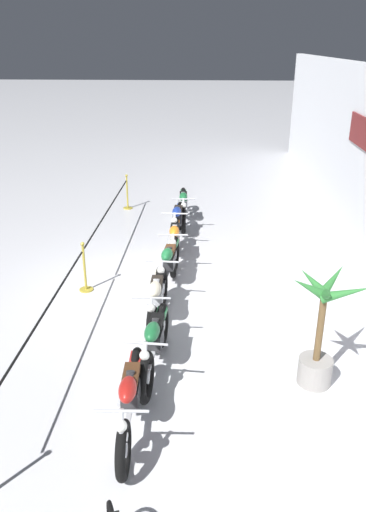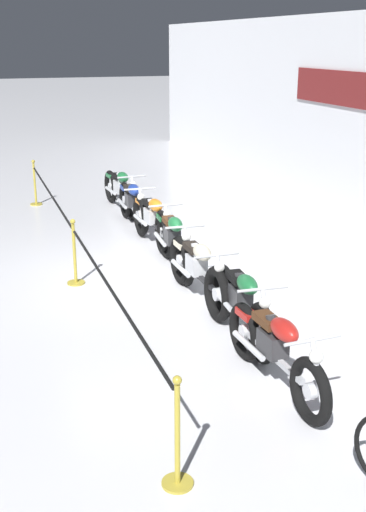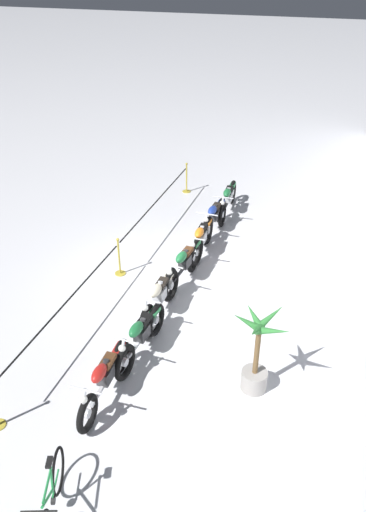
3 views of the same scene
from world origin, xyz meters
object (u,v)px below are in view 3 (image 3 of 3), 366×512
(motorcycle_green_0, at_px, (228,200))
(stanchion_far_left, at_px, (143,221))
(motorcycle_blue_1, at_px, (214,218))
(motorcycle_green_3, at_px, (184,265))
(bicycle, at_px, (51,501))
(motorcycle_red_6, at_px, (104,379))
(motorcycle_cream_4, at_px, (159,298))
(motorcycle_green_5, at_px, (141,337))
(stanchion_mid_left, at_px, (119,262))
(motorcycle_orange_2, at_px, (201,241))
(potted_palm_left_of_row, at_px, (257,357))

(motorcycle_green_0, xyz_separation_m, stanchion_far_left, (2.64, -1.75, 0.26))
(motorcycle_blue_1, bearing_deg, motorcycle_green_3, -0.08)
(bicycle, bearing_deg, motorcycle_red_6, -172.47)
(motorcycle_red_6, bearing_deg, motorcycle_cream_4, 178.72)
(motorcycle_green_0, relative_size, bicycle, 1.49)
(motorcycle_cream_4, distance_m, motorcycle_green_5, 1.33)
(stanchion_mid_left, bearing_deg, motorcycle_red_6, 21.27)
(stanchion_far_left, bearing_deg, motorcycle_blue_1, 128.30)
(motorcycle_green_0, height_order, stanchion_mid_left, stanchion_mid_left)
(motorcycle_blue_1, relative_size, motorcycle_green_5, 1.04)
(motorcycle_cream_4, relative_size, bicycle, 1.38)
(motorcycle_blue_1, bearing_deg, motorcycle_green_0, 176.58)
(motorcycle_green_0, distance_m, motorcycle_red_6, 8.12)
(motorcycle_green_0, relative_size, motorcycle_orange_2, 1.05)
(motorcycle_green_5, relative_size, potted_palm_left_of_row, 1.17)
(motorcycle_blue_1, xyz_separation_m, motorcycle_green_5, (5.51, 0.01, -0.02))
(motorcycle_green_0, bearing_deg, stanchion_mid_left, -22.52)
(motorcycle_green_3, bearing_deg, motorcycle_green_5, 0.35)
(motorcycle_green_0, xyz_separation_m, bicycle, (10.46, 0.07, -0.09))
(motorcycle_blue_1, relative_size, motorcycle_orange_2, 0.95)
(motorcycle_green_5, distance_m, motorcycle_red_6, 1.30)
(stanchion_far_left, xyz_separation_m, stanchion_mid_left, (1.58, 0.00, -0.38))
(motorcycle_green_3, bearing_deg, stanchion_far_left, -129.71)
(motorcycle_green_0, xyz_separation_m, motorcycle_orange_2, (2.72, -0.05, 0.01))
(motorcycle_green_5, distance_m, stanchion_mid_left, 3.10)
(motorcycle_blue_1, bearing_deg, stanchion_mid_left, -29.94)
(motorcycle_green_5, height_order, potted_palm_left_of_row, potted_palm_left_of_row)
(motorcycle_orange_2, bearing_deg, motorcycle_green_3, -1.50)
(motorcycle_green_0, xyz_separation_m, motorcycle_cream_4, (5.51, -0.18, -0.00))
(motorcycle_cream_4, distance_m, motorcycle_red_6, 2.61)
(motorcycle_green_0, height_order, motorcycle_red_6, motorcycle_green_0)
(stanchion_mid_left, bearing_deg, motorcycle_green_3, 96.73)
(motorcycle_blue_1, bearing_deg, motorcycle_cream_4, -1.39)
(motorcycle_orange_2, relative_size, motorcycle_green_3, 0.96)
(motorcycle_green_5, distance_m, potted_palm_left_of_row, 2.43)
(motorcycle_green_0, distance_m, motorcycle_blue_1, 1.32)
(motorcycle_cream_4, bearing_deg, bicycle, 2.90)
(potted_palm_left_of_row, xyz_separation_m, stanchion_mid_left, (-2.79, -4.08, -0.45))
(motorcycle_cream_4, xyz_separation_m, stanchion_far_left, (-2.86, -1.57, 0.27))
(motorcycle_red_6, relative_size, stanchion_far_left, 0.21)
(stanchion_mid_left, bearing_deg, motorcycle_cream_4, 50.89)
(motorcycle_green_0, relative_size, motorcycle_green_5, 1.15)
(motorcycle_green_0, xyz_separation_m, motorcycle_green_5, (6.83, -0.07, -0.01))
(motorcycle_green_3, relative_size, stanchion_far_left, 0.23)
(motorcycle_cream_4, height_order, motorcycle_green_5, motorcycle_cream_4)
(motorcycle_blue_1, height_order, motorcycle_green_3, motorcycle_green_3)
(bicycle, bearing_deg, motorcycle_blue_1, -179.06)
(motorcycle_blue_1, xyz_separation_m, bicycle, (9.14, 0.15, -0.10))
(motorcycle_orange_2, xyz_separation_m, motorcycle_red_6, (5.39, -0.19, -0.03))
(stanchion_far_left, height_order, stanchion_mid_left, same)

